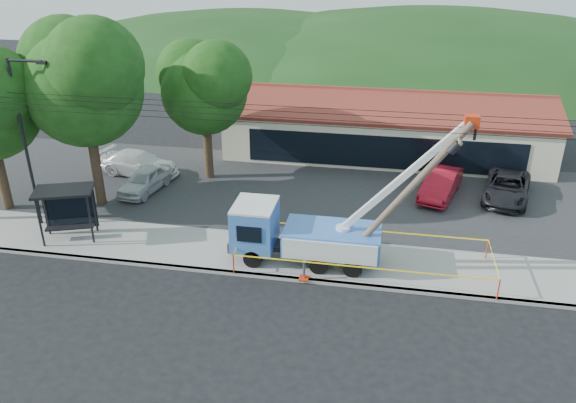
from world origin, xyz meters
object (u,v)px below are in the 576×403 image
Objects in this scene: leaning_pole at (406,193)px; bus_shelter at (66,201)px; car_red at (439,198)px; car_white at (141,176)px; car_dark at (505,200)px; utility_truck at (302,233)px; car_silver at (146,192)px.

bus_shelter is (-16.65, 0.57, -2.05)m from leaning_pole.
car_red is 19.12m from car_white.
leaning_pole is 1.42× the size of car_dark.
leaning_pole is at bearing -4.94° from utility_truck.
car_red is (6.98, 8.83, -1.63)m from utility_truck.
bus_shelter reaches higher than car_silver.
car_white is at bearing -163.09° from car_red.
bus_shelter is at bearing -93.88° from car_silver.
car_silver is at bearing 57.75° from bus_shelter.
car_white reaches higher than car_silver.
utility_truck is 1.40× the size of leaning_pole.
car_dark reaches higher than car_silver.
leaning_pole reaches higher than car_silver.
car_dark is at bearing 56.78° from leaning_pole.
car_silver is 0.88× the size of car_red.
car_red is (19.07, 8.66, -2.16)m from bus_shelter.
leaning_pole is 1.56× the size of car_red.
car_red is at bearing -161.76° from car_dark.
car_silver is 21.67m from car_dark.
car_white is at bearing 143.99° from utility_truck.
car_dark is (10.81, 9.14, -1.63)m from utility_truck.
car_red reaches higher than car_dark.
utility_truck is at bearing -20.36° from bus_shelter.
car_silver is (-15.25, 6.77, -4.21)m from leaning_pole.
car_white is (-1.45, 2.45, 0.00)m from car_silver.
utility_truck is 5.26m from leaning_pole.
utility_truck is 14.25m from car_dark.
bus_shelter is 6.71m from car_silver.
leaning_pole is at bearing -21.50° from bus_shelter.
car_white is at bearing -165.63° from car_dark.
car_dark is at bearing 1.86° from bus_shelter.
utility_truck is 12.55m from car_silver.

